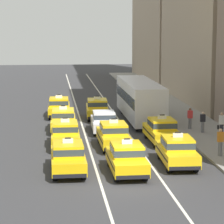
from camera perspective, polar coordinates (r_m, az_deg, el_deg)
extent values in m
plane|color=#353538|center=(28.20, 2.08, -7.36)|extent=(160.00, 160.00, 0.00)
cube|color=silver|center=(47.48, -3.38, -0.53)|extent=(0.14, 80.00, 0.01)
cube|color=silver|center=(47.75, 0.46, -0.46)|extent=(0.14, 80.00, 0.01)
cube|color=gray|center=(43.94, 8.52, -1.32)|extent=(4.00, 90.00, 0.15)
cylinder|color=black|center=(31.63, -6.01, -4.96)|extent=(0.24, 0.64, 0.64)
cylinder|color=black|center=(31.67, -3.33, -4.91)|extent=(0.24, 0.64, 0.64)
cylinder|color=black|center=(28.67, -5.93, -6.46)|extent=(0.24, 0.64, 0.64)
cylinder|color=black|center=(28.72, -2.96, -6.39)|extent=(0.24, 0.64, 0.64)
cube|color=yellow|center=(30.07, -4.57, -5.00)|extent=(1.82, 4.51, 0.70)
cube|color=black|center=(30.06, -4.57, -4.91)|extent=(1.84, 4.15, 0.10)
cube|color=yellow|center=(29.77, -4.57, -3.82)|extent=(1.61, 2.11, 0.64)
cube|color=#2D3842|center=(29.77, -4.57, -3.82)|extent=(1.63, 2.13, 0.35)
cube|color=white|center=(29.67, -4.58, -2.99)|extent=(0.56, 0.12, 0.24)
cube|color=black|center=(29.64, -4.59, -2.71)|extent=(0.32, 0.11, 0.06)
cube|color=black|center=(32.28, -4.71, -4.47)|extent=(1.71, 0.15, 0.20)
cube|color=black|center=(28.00, -4.39, -6.60)|extent=(1.71, 0.15, 0.20)
cylinder|color=black|center=(37.77, -6.01, -2.62)|extent=(0.25, 0.64, 0.64)
cylinder|color=black|center=(37.78, -3.77, -2.58)|extent=(0.25, 0.64, 0.64)
cylinder|color=black|center=(34.78, -6.02, -3.66)|extent=(0.25, 0.64, 0.64)
cylinder|color=black|center=(34.80, -3.59, -3.61)|extent=(0.25, 0.64, 0.64)
cube|color=yellow|center=(36.20, -4.85, -2.56)|extent=(1.85, 4.52, 0.70)
cube|color=black|center=(36.19, -4.85, -2.48)|extent=(1.86, 4.16, 0.10)
cube|color=yellow|center=(35.92, -4.86, -1.56)|extent=(1.62, 2.12, 0.64)
cube|color=#2D3842|center=(35.92, -4.86, -1.56)|extent=(1.64, 2.14, 0.35)
cube|color=white|center=(35.84, -4.87, -0.87)|extent=(0.56, 0.13, 0.24)
cube|color=black|center=(35.82, -4.88, -0.63)|extent=(0.32, 0.11, 0.06)
cube|color=black|center=(38.41, -4.90, -2.25)|extent=(1.71, 0.16, 0.20)
cube|color=black|center=(34.09, -4.78, -3.73)|extent=(1.71, 0.16, 0.20)
cylinder|color=black|center=(43.03, -6.03, -1.16)|extent=(0.26, 0.65, 0.64)
cylinder|color=black|center=(43.02, -4.07, -1.13)|extent=(0.26, 0.65, 0.64)
cylinder|color=black|center=(40.02, -6.12, -1.95)|extent=(0.26, 0.65, 0.64)
cylinder|color=black|center=(40.02, -4.00, -1.92)|extent=(0.26, 0.65, 0.64)
cube|color=yellow|center=(41.45, -5.06, -1.05)|extent=(1.92, 4.55, 0.70)
cube|color=black|center=(41.44, -5.06, -0.98)|extent=(1.93, 4.19, 0.10)
cube|color=yellow|center=(41.19, -5.08, -0.17)|extent=(1.66, 2.14, 0.64)
cube|color=#2D3842|center=(41.19, -5.08, -0.17)|extent=(1.68, 2.16, 0.35)
cube|color=white|center=(41.12, -5.08, 0.43)|extent=(0.56, 0.13, 0.24)
cube|color=black|center=(41.10, -5.09, 0.64)|extent=(0.32, 0.12, 0.06)
cube|color=black|center=(43.67, -5.05, -0.86)|extent=(1.71, 0.19, 0.20)
cube|color=black|center=(39.33, -5.07, -1.98)|extent=(1.71, 0.19, 0.20)
cylinder|color=black|center=(49.30, -6.33, 0.17)|extent=(0.26, 0.65, 0.64)
cylinder|color=black|center=(49.29, -4.61, 0.19)|extent=(0.26, 0.65, 0.64)
cylinder|color=black|center=(46.29, -6.42, -0.43)|extent=(0.26, 0.65, 0.64)
cylinder|color=black|center=(46.27, -4.59, -0.40)|extent=(0.26, 0.65, 0.64)
cube|color=yellow|center=(47.72, -5.49, 0.31)|extent=(1.91, 4.54, 0.70)
cube|color=black|center=(47.72, -5.49, 0.36)|extent=(1.93, 4.19, 0.10)
cube|color=yellow|center=(47.48, -5.51, 1.08)|extent=(1.65, 2.14, 0.64)
cube|color=#2D3842|center=(47.48, -5.51, 1.08)|extent=(1.67, 2.16, 0.35)
cube|color=white|center=(47.42, -5.52, 1.60)|extent=(0.56, 0.13, 0.24)
cube|color=black|center=(47.40, -5.52, 1.78)|extent=(0.32, 0.12, 0.06)
cube|color=black|center=(49.95, -5.47, 0.42)|extent=(1.71, 0.18, 0.20)
cube|color=black|center=(45.58, -5.51, -0.44)|extent=(1.71, 0.18, 0.20)
cylinder|color=black|center=(31.25, -0.24, -5.08)|extent=(0.24, 0.64, 0.64)
cylinder|color=black|center=(31.45, 2.44, -5.00)|extent=(0.24, 0.64, 0.64)
cylinder|color=black|center=(28.32, 0.47, -6.61)|extent=(0.24, 0.64, 0.64)
cylinder|color=black|center=(28.54, 3.43, -6.50)|extent=(0.24, 0.64, 0.64)
cube|color=yellow|center=(29.79, 1.51, -5.11)|extent=(1.83, 4.51, 0.70)
cube|color=black|center=(29.78, 1.51, -5.02)|extent=(1.85, 4.15, 0.10)
cube|color=yellow|center=(29.48, 1.56, -3.92)|extent=(1.62, 2.11, 0.64)
cube|color=#2D3842|center=(29.48, 1.56, -3.92)|extent=(1.64, 2.13, 0.35)
cube|color=white|center=(29.39, 1.56, -3.09)|extent=(0.56, 0.12, 0.24)
cube|color=black|center=(29.36, 1.57, -2.80)|extent=(0.32, 0.11, 0.06)
cube|color=black|center=(31.97, 0.94, -4.57)|extent=(1.71, 0.15, 0.20)
cube|color=black|center=(27.74, 2.17, -6.74)|extent=(1.71, 0.15, 0.20)
cylinder|color=black|center=(37.24, -1.28, -2.74)|extent=(0.25, 0.64, 0.64)
cylinder|color=black|center=(37.41, 0.97, -2.69)|extent=(0.25, 0.64, 0.64)
cylinder|color=black|center=(34.27, -0.76, -3.80)|extent=(0.25, 0.64, 0.64)
cylinder|color=black|center=(34.45, 1.68, -3.73)|extent=(0.25, 0.64, 0.64)
cube|color=yellow|center=(35.76, 0.14, -2.67)|extent=(1.86, 4.52, 0.70)
cube|color=black|center=(35.75, 0.14, -2.59)|extent=(1.87, 4.16, 0.10)
cube|color=yellow|center=(35.48, 0.17, -1.66)|extent=(1.63, 2.12, 0.64)
cube|color=#2D3842|center=(35.48, 0.17, -1.66)|extent=(1.65, 2.14, 0.35)
cube|color=white|center=(35.40, 0.17, -0.96)|extent=(0.56, 0.13, 0.24)
cube|color=black|center=(35.37, 0.17, -0.72)|extent=(0.32, 0.11, 0.06)
cube|color=black|center=(37.96, -0.28, -2.36)|extent=(1.71, 0.16, 0.20)
cube|color=black|center=(33.67, 0.62, -3.86)|extent=(1.71, 0.16, 0.20)
cylinder|color=black|center=(42.18, -1.96, -1.32)|extent=(0.26, 0.65, 0.64)
cylinder|color=black|center=(42.27, -0.01, -1.29)|extent=(0.26, 0.65, 0.64)
cylinder|color=black|center=(39.40, -1.76, -2.08)|extent=(0.26, 0.65, 0.64)
cylinder|color=black|center=(39.50, 0.34, -2.04)|extent=(0.26, 0.65, 0.64)
cube|color=silver|center=(40.77, -0.85, -1.22)|extent=(1.88, 4.35, 0.66)
cube|color=silver|center=(40.56, -0.85, -0.37)|extent=(1.61, 1.94, 0.60)
cube|color=#2D3842|center=(40.56, -0.85, -0.37)|extent=(1.63, 1.96, 0.33)
cylinder|color=black|center=(48.23, -2.48, 0.01)|extent=(0.27, 0.65, 0.64)
cylinder|color=black|center=(48.28, -0.73, 0.03)|extent=(0.27, 0.65, 0.64)
cylinder|color=black|center=(45.21, -2.40, -0.61)|extent=(0.27, 0.65, 0.64)
cylinder|color=black|center=(45.27, -0.53, -0.59)|extent=(0.27, 0.65, 0.64)
cube|color=yellow|center=(46.68, -1.54, 0.14)|extent=(2.01, 4.58, 0.70)
cube|color=black|center=(46.68, -1.54, 0.21)|extent=(2.01, 4.22, 0.10)
cube|color=yellow|center=(46.44, -1.54, 0.93)|extent=(1.70, 2.17, 0.64)
cube|color=#2D3842|center=(46.44, -1.54, 0.93)|extent=(1.72, 2.19, 0.35)
cube|color=white|center=(46.37, -1.54, 1.47)|extent=(0.57, 0.15, 0.24)
cube|color=black|center=(46.35, -1.54, 1.65)|extent=(0.32, 0.13, 0.06)
cube|color=black|center=(48.91, -1.64, 0.26)|extent=(1.71, 0.22, 0.20)
cube|color=black|center=(44.55, -1.43, -0.62)|extent=(1.71, 0.22, 0.20)
cylinder|color=black|center=(33.07, 4.96, -4.31)|extent=(0.26, 0.65, 0.64)
cylinder|color=black|center=(33.34, 7.47, -4.25)|extent=(0.26, 0.65, 0.64)
cylinder|color=black|center=(30.15, 5.90, -5.67)|extent=(0.26, 0.65, 0.64)
cylinder|color=black|center=(30.44, 8.65, -5.58)|extent=(0.26, 0.65, 0.64)
cube|color=yellow|center=(31.66, 6.74, -4.31)|extent=(1.96, 4.56, 0.70)
cube|color=black|center=(31.64, 6.74, -4.22)|extent=(1.96, 4.20, 0.10)
cube|color=yellow|center=(31.36, 6.81, -3.18)|extent=(1.67, 2.15, 0.64)
cube|color=#2D3842|center=(31.36, 6.81, -3.18)|extent=(1.69, 2.18, 0.35)
cube|color=white|center=(31.27, 6.83, -2.40)|extent=(0.56, 0.14, 0.24)
cube|color=black|center=(31.24, 6.83, -2.13)|extent=(0.32, 0.12, 0.06)
cube|color=black|center=(33.83, 6.01, -3.85)|extent=(1.71, 0.20, 0.20)
cube|color=black|center=(29.62, 7.55, -5.77)|extent=(1.71, 0.20, 0.20)
cylinder|color=black|center=(38.82, 3.58, -2.26)|extent=(0.25, 0.64, 0.64)
cylinder|color=black|center=(39.12, 5.71, -2.20)|extent=(0.25, 0.64, 0.64)
cylinder|color=black|center=(35.88, 4.48, -3.23)|extent=(0.25, 0.64, 0.64)
cylinder|color=black|center=(36.20, 6.78, -3.15)|extent=(0.25, 0.64, 0.64)
cube|color=yellow|center=(37.43, 5.13, -2.17)|extent=(1.85, 4.52, 0.70)
cube|color=black|center=(37.42, 5.13, -2.09)|extent=(1.87, 4.16, 0.10)
cube|color=yellow|center=(37.16, 5.20, -1.20)|extent=(1.63, 2.12, 0.64)
cube|color=#2D3842|center=(37.16, 5.20, -1.20)|extent=(1.65, 2.14, 0.35)
cube|color=white|center=(37.08, 5.21, -0.53)|extent=(0.56, 0.13, 0.24)
cube|color=black|center=(37.05, 5.21, -0.31)|extent=(0.32, 0.11, 0.06)
cube|color=black|center=(39.60, 4.45, -1.90)|extent=(1.71, 0.16, 0.20)
cube|color=black|center=(35.37, 5.88, -3.27)|extent=(1.71, 0.16, 0.20)
cylinder|color=black|center=(49.23, 1.09, 0.21)|extent=(0.24, 0.64, 0.64)
cylinder|color=black|center=(49.53, 3.39, 0.25)|extent=(0.24, 0.64, 0.64)
cylinder|color=black|center=(42.68, 2.27, -1.20)|extent=(0.24, 0.64, 0.64)
cylinder|color=black|center=(43.02, 4.91, -1.14)|extent=(0.24, 0.64, 0.64)
cube|color=silver|center=(45.88, 2.89, 1.36)|extent=(2.52, 11.20, 2.90)
cube|color=#2D3842|center=(45.85, 2.89, 1.67)|extent=(2.54, 10.76, 0.84)
cube|color=black|center=(51.18, 1.89, 3.54)|extent=(2.13, 0.08, 0.36)
cylinder|color=slate|center=(41.77, 8.06, -1.18)|extent=(0.24, 0.24, 0.82)
cube|color=red|center=(41.65, 8.08, -0.24)|extent=(0.36, 0.22, 0.58)
sphere|color=brown|center=(41.59, 8.09, 0.30)|extent=(0.20, 0.20, 0.20)
cylinder|color=slate|center=(33.68, 11.11, -3.75)|extent=(0.24, 0.24, 0.87)
cube|color=orange|center=(33.52, 11.15, -2.54)|extent=(0.36, 0.22, 0.59)
sphere|color=tan|center=(33.44, 11.17, -1.86)|extent=(0.20, 0.20, 0.20)
cylinder|color=#23232D|center=(39.50, 11.24, -1.85)|extent=(0.24, 0.24, 0.85)
cube|color=silver|center=(39.37, 11.28, -0.80)|extent=(0.36, 0.22, 0.63)
sphere|color=tan|center=(39.29, 11.30, -0.19)|extent=(0.20, 0.20, 0.20)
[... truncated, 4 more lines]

